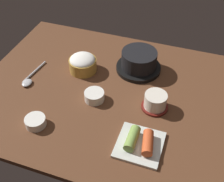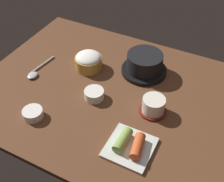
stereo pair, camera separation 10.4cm
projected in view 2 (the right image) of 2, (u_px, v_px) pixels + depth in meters
dining_table at (110, 94)px, 108.93cm from camera, size 100.00×76.00×2.00cm
stone_pot at (144, 64)px, 114.04cm from camera, size 18.19×18.19×8.54cm
rice_bowl at (89, 61)px, 116.24cm from camera, size 11.06×11.06×7.17cm
tea_cup_with_saucer at (153, 106)px, 98.84cm from camera, size 9.52×9.52×6.15cm
banchan_cup_center at (94, 94)px, 104.69cm from camera, size 7.27×7.27×3.50cm
kimchi_plate at (130, 145)px, 88.60cm from camera, size 14.26×14.26×4.34cm
side_bowl_near at (33, 113)px, 98.10cm from camera, size 6.98×6.98×3.06cm
spoon at (36, 72)px, 115.70cm from camera, size 4.12×16.80×1.35cm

